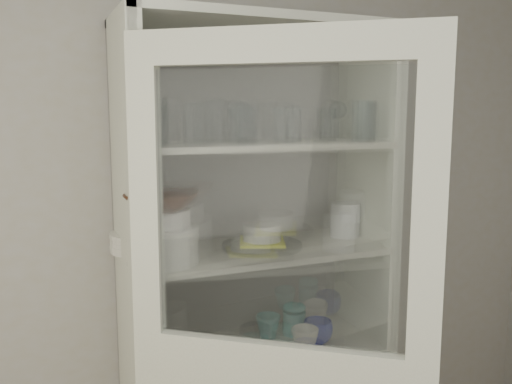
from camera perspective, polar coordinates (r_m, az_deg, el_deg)
name	(u,v)px	position (r m, az deg, el deg)	size (l,w,h in m)	color
wall_back	(189,230)	(2.21, -7.08, -3.96)	(3.60, 0.02, 2.60)	#A29C8B
pantry_cabinet	(250,321)	(2.23, -0.64, -13.45)	(1.00, 0.45, 2.10)	beige
tumbler_0	(155,123)	(1.74, -10.59, 7.19)	(0.08, 0.08, 0.15)	silver
tumbler_1	(156,122)	(1.78, -10.46, 7.24)	(0.08, 0.08, 0.15)	silver
tumbler_2	(194,125)	(1.77, -6.56, 7.06)	(0.07, 0.07, 0.14)	silver
tumbler_3	(245,126)	(1.83, -1.15, 6.96)	(0.06, 0.06, 0.13)	silver
tumbler_4	(293,125)	(1.94, 3.93, 7.00)	(0.06, 0.06, 0.12)	silver
tumbler_5	(366,121)	(2.06, 11.48, 7.32)	(0.08, 0.08, 0.15)	silver
tumbler_6	(362,122)	(2.07, 11.07, 7.28)	(0.07, 0.07, 0.15)	silver
tumbler_7	(144,123)	(1.92, -11.72, 7.11)	(0.07, 0.07, 0.14)	silver
tumbler_8	(215,121)	(1.96, -4.29, 7.46)	(0.08, 0.08, 0.16)	silver
tumbler_9	(248,122)	(1.97, -0.90, 7.40)	(0.07, 0.07, 0.15)	silver
tumbler_10	(238,123)	(2.00, -1.92, 7.29)	(0.07, 0.07, 0.14)	silver
tumbler_11	(281,125)	(2.04, 2.66, 7.08)	(0.06, 0.06, 0.13)	silver
goblet_0	(141,117)	(1.96, -12.03, 7.71)	(0.08, 0.08, 0.18)	silver
goblet_1	(238,119)	(2.07, -1.90, 7.73)	(0.08, 0.08, 0.17)	silver
goblet_2	(285,118)	(2.15, 3.04, 7.75)	(0.08, 0.08, 0.17)	silver
goblet_3	(338,118)	(2.29, 8.61, 7.68)	(0.08, 0.08, 0.17)	silver
plate_stack_front	(163,245)	(1.87, -9.76, -5.48)	(0.24, 0.24, 0.13)	silver
plate_stack_back	(142,241)	(2.06, -11.87, -5.10)	(0.23, 0.23, 0.07)	silver
cream_bowl	(162,218)	(1.85, -9.82, -2.71)	(0.19, 0.19, 0.06)	white
terracotta_bowl	(162,201)	(1.84, -9.87, -0.90)	(0.25, 0.25, 0.06)	#402112
glass_platter	(262,245)	(2.06, 0.63, -5.65)	(0.31, 0.31, 0.02)	silver
yellow_trivet	(262,242)	(2.06, 0.63, -5.26)	(0.17, 0.17, 0.01)	yellow
white_ramekin	(262,232)	(2.05, 0.64, -4.25)	(0.14, 0.14, 0.06)	silver
grey_bowl_stack	(345,220)	(2.27, 9.35, -2.89)	(0.12, 0.12, 0.14)	silver
mug_blue	(318,331)	(2.23, 6.50, -14.38)	(0.12, 0.12, 0.09)	navy
mug_teal	(268,326)	(2.27, 1.29, -13.95)	(0.10, 0.10, 0.09)	#1C7C79
mug_white	(305,340)	(2.14, 5.15, -15.30)	(0.11, 0.11, 0.10)	silver
teal_jar	(294,320)	(2.31, 4.05, -13.33)	(0.09, 0.09, 0.11)	#1C7C79
measuring_cups	(236,357)	(2.07, -2.09, -16.97)	(0.11, 0.11, 0.04)	#9898AC
white_canister	(149,344)	(2.11, -11.20, -15.40)	(0.10, 0.10, 0.12)	silver
tumbler_12	(328,124)	(2.13, 7.58, 7.06)	(0.06, 0.06, 0.13)	silver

